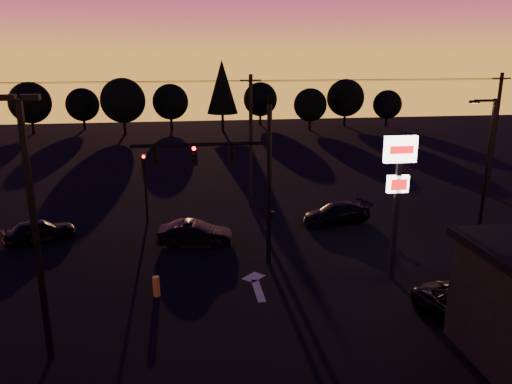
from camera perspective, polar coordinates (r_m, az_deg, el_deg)
The scene contains 24 objects.
ground at distance 21.99m, azimuth -0.66°, elevation -12.46°, with size 120.00×120.00×0.00m, color black.
lane_arrow at distance 23.52m, azimuth 0.00°, elevation -10.47°, with size 1.20×3.10×0.01m.
traffic_signal_mast at distance 23.97m, azimuth -2.24°, elevation 2.56°, with size 6.79×0.52×8.58m.
secondary_signal at distance 31.69m, azimuth -12.57°, elevation 1.58°, with size 0.30×0.31×4.35m.
parking_lot_light at distance 17.68m, azimuth -24.11°, elevation -2.50°, with size 1.25×0.30×9.14m.
pylon_sign at distance 23.49m, azimuth 15.95°, elevation 1.63°, with size 1.50×0.28×6.80m.
streetlight at distance 30.34m, azimuth 24.77°, elevation 2.91°, with size 1.55×0.35×8.00m.
utility_pole_1 at distance 34.03m, azimuth -0.59°, elevation 5.89°, with size 1.40×0.26×9.00m.
utility_pole_2 at distance 40.61m, azimuth 25.60°, elevation 5.96°, with size 1.40×0.26×9.00m.
power_wires at distance 33.59m, azimuth -0.61°, elevation 12.59°, with size 36.00×1.22×0.07m.
bollard at distance 22.72m, azimuth -11.32°, elevation -10.53°, with size 0.30×0.30×0.91m, color orange.
tree_0 at distance 72.15m, azimuth -24.41°, elevation 9.27°, with size 5.36×5.36×6.74m.
tree_1 at distance 73.77m, azimuth -19.21°, elevation 9.41°, with size 4.54×4.54×5.71m.
tree_2 at distance 67.89m, azimuth -14.97°, elevation 10.07°, with size 5.77×5.78×7.26m.
tree_3 at distance 71.54m, azimuth -9.75°, elevation 10.12°, with size 4.95×4.95×6.22m.
tree_4 at distance 68.60m, azimuth -3.90°, elevation 11.91°, with size 4.18×4.18×9.50m.
tree_5 at distance 74.43m, azimuth 0.49°, elevation 10.55°, with size 4.95×4.95×6.22m.
tree_6 at distance 69.84m, azimuth 6.22°, elevation 9.86°, with size 4.54×4.54×5.71m.
tree_7 at distance 74.36m, azimuth 10.20°, elevation 10.54°, with size 5.36×5.36×6.74m.
tree_8 at distance 75.65m, azimuth 14.78°, elevation 9.65°, with size 4.12×4.12×5.19m.
car_left at distance 30.76m, azimuth -23.53°, elevation -4.09°, with size 1.56×3.88×1.32m, color black.
car_mid at distance 27.96m, azimuth -6.98°, elevation -4.75°, with size 1.42×4.07×1.34m, color black.
car_right at distance 31.72m, azimuth 9.21°, elevation -2.41°, with size 1.78×4.38×1.27m, color black.
suv_parked at distance 21.48m, azimuth 23.29°, elevation -12.57°, with size 2.21×4.78×1.33m, color black.
Camera 1 is at (-2.64, -19.22, 10.36)m, focal length 35.00 mm.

